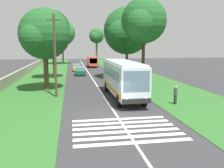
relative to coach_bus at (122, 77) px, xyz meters
The scene contains 18 objects.
ground 6.88m from the coach_bus, 164.02° to the left, with size 160.00×160.00×0.00m, color #333335.
grass_verge_left 13.43m from the coach_bus, 48.93° to the left, with size 120.00×8.00×0.04m, color #2D6628.
grass_verge_right 11.02m from the coach_bus, 36.29° to the right, with size 120.00×8.00×0.04m, color #2D6628.
centre_line 9.15m from the coach_bus, 11.67° to the left, with size 110.00×0.16×0.01m, color silver.
coach_bus is the anchor object (origin of this frame).
zebra_crossing 10.04m from the coach_bus, 169.43° to the left, with size 4.95×6.80×0.01m.
trailing_car_0 20.69m from the coach_bus, ahead, with size 4.30×1.78×1.43m.
trailing_car_1 28.18m from the coach_bus, ahead, with size 4.30×1.78×1.43m.
trailing_minibus_0 36.13m from the coach_bus, ahead, with size 6.00×2.14×2.53m.
roadside_tree_left_0 48.27m from the coach_bus, ahead, with size 8.68×7.22×12.30m.
roadside_tree_left_1 19.07m from the coach_bus, 26.24° to the left, with size 6.61×5.40×10.78m.
roadside_tree_left_2 10.88m from the coach_bus, 55.50° to the left, with size 6.72×5.93×9.57m.
roadside_tree_right_0 56.75m from the coach_bus, ahead, with size 5.80×4.76×10.58m.
roadside_tree_right_1 9.68m from the coach_bus, 31.42° to the right, with size 6.72×5.74×11.24m.
roadside_tree_right_2 16.20m from the coach_bus, 13.69° to the right, with size 9.16×7.51×11.32m.
utility_pole 7.20m from the coach_bus, 79.86° to the left, with size 0.24×1.40×8.39m.
roadside_wall 19.23m from the coach_bus, 44.33° to the left, with size 70.00×0.40×1.35m, color #9E937F.
pedestrian 5.74m from the coach_bus, 132.70° to the right, with size 0.34×0.34×1.69m.
Camera 1 is at (-18.33, 3.41, 5.37)m, focal length 39.77 mm.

